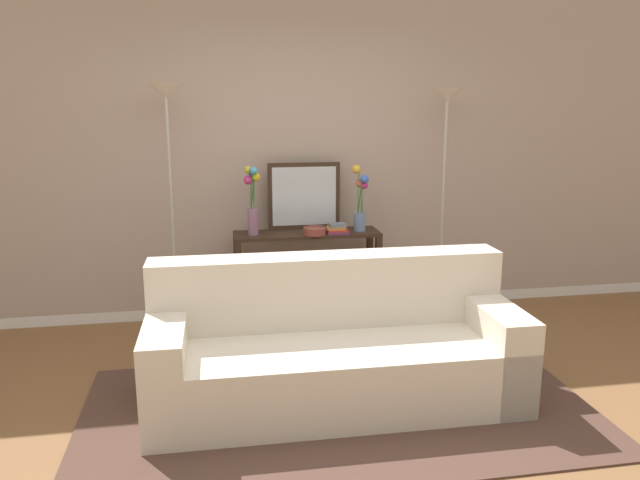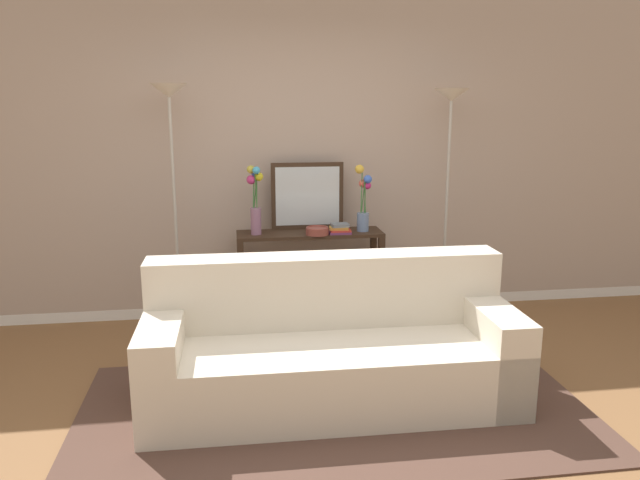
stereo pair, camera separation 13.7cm
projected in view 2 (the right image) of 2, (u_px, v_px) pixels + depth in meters
name	position (u px, v px, depth m)	size (l,w,h in m)	color
ground_plane	(333.00, 437.00, 3.47)	(16.00, 16.00, 0.02)	brown
back_wall	(292.00, 158.00, 5.26)	(12.00, 0.15, 2.72)	white
area_rug	(335.00, 410.00, 3.74)	(3.07, 1.64, 0.01)	#51382D
couch	(331.00, 352.00, 3.82)	(2.26, 0.87, 0.88)	beige
console_table	(310.00, 261.00, 5.13)	(1.20, 0.34, 0.78)	#382619
floor_lamp_left	(171.00, 141.00, 4.66)	(0.28, 0.28, 1.96)	#B7B2A8
floor_lamp_right	(449.00, 141.00, 4.97)	(0.28, 0.28, 1.93)	#B7B2A8
wall_mirror	(307.00, 196.00, 5.14)	(0.60, 0.02, 0.56)	#382619
vase_tall_flowers	(255.00, 199.00, 4.93)	(0.13, 0.12, 0.56)	gray
vase_short_flowers	(364.00, 200.00, 5.06)	(0.13, 0.12, 0.55)	#6B84AD
fruit_bowl	(317.00, 231.00, 4.97)	(0.19, 0.19, 0.06)	brown
book_stack	(340.00, 229.00, 5.01)	(0.18, 0.14, 0.08)	#6B3360
book_row_under_console	(278.00, 317.00, 5.19)	(0.45, 0.18, 0.13)	tan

